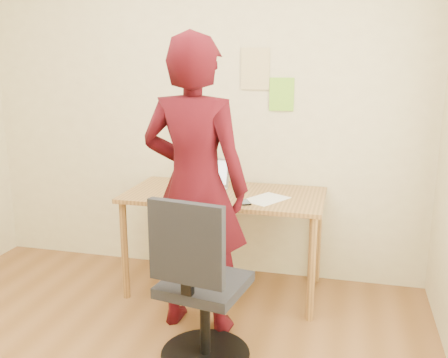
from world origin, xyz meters
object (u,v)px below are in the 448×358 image
(desk, at_px, (225,205))
(office_chair, at_px, (200,295))
(person, at_px, (195,187))
(laptop, at_px, (206,183))
(phone, at_px, (245,202))

(desk, height_order, office_chair, office_chair)
(desk, height_order, person, person)
(desk, bearing_deg, office_chair, -84.14)
(desk, xyz_separation_m, office_chair, (0.10, -0.93, -0.23))
(laptop, bearing_deg, office_chair, -72.47)
(desk, xyz_separation_m, person, (-0.05, -0.53, 0.26))
(desk, height_order, laptop, laptop)
(laptop, bearing_deg, desk, -18.04)
(office_chair, bearing_deg, desk, 105.35)
(laptop, height_order, phone, laptop)
(phone, bearing_deg, person, -153.73)
(phone, distance_m, person, 0.43)
(office_chair, xyz_separation_m, person, (-0.15, 0.40, 0.49))
(office_chair, height_order, person, person)
(laptop, xyz_separation_m, office_chair, (0.25, -0.99, -0.37))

